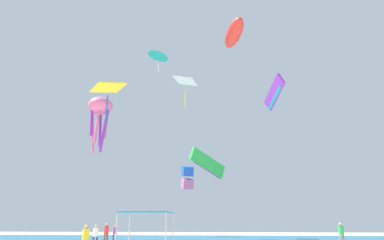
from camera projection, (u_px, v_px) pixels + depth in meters
name	position (u px, v px, depth m)	size (l,w,h in m)	color
ocean_strip	(217.00, 238.00, 42.05)	(110.00, 18.35, 0.03)	#1E6B93
canopy_tent	(147.00, 214.00, 20.52)	(2.96, 2.71, 2.35)	#B2B2B7
person_near_tent	(115.00, 232.00, 31.60)	(0.37, 0.37, 1.57)	#33384C
person_leftmost	(341.00, 232.00, 27.41)	(0.43, 0.42, 1.77)	slate
person_central	(96.00, 234.00, 25.63)	(0.38, 0.38, 1.60)	#33384C
person_rightmost	(106.00, 232.00, 28.19)	(0.41, 0.43, 1.74)	brown
person_far_shore	(86.00, 237.00, 19.22)	(0.38, 0.43, 1.61)	black
kite_diamond_yellow	(108.00, 90.00, 27.10)	(3.33, 3.34, 3.52)	yellow
kite_parafoil_purple	(274.00, 93.00, 42.27)	(2.09, 5.41, 3.40)	purple
kite_box_blue	(187.00, 177.00, 48.08)	(2.06, 2.23, 3.51)	blue
kite_delta_teal	(159.00, 55.00, 41.29)	(3.15, 3.13, 2.41)	teal
kite_octopus_pink	(100.00, 109.00, 40.12)	(4.10, 4.10, 6.88)	pink
kite_inflatable_red	(234.00, 33.00, 31.77)	(2.83, 5.16, 2.00)	red
kite_diamond_white	(185.00, 82.00, 45.68)	(3.31, 3.37, 4.32)	white
kite_parafoil_green	(208.00, 164.00, 38.13)	(3.97, 4.07, 3.24)	green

